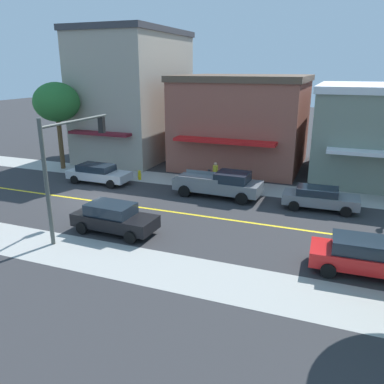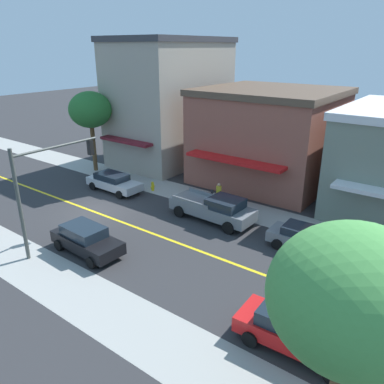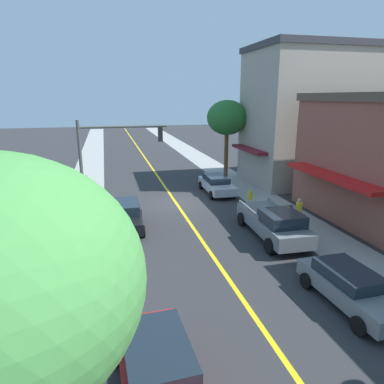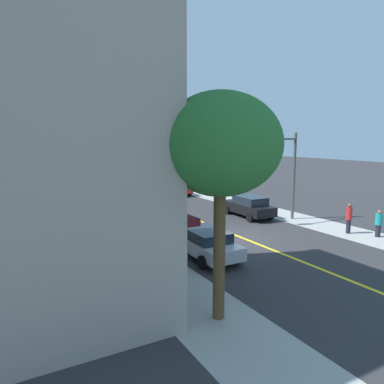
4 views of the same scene
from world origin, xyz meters
name	(u,v)px [view 3 (image 3 of 4)]	position (x,y,z in m)	size (l,w,h in m)	color
ground_plane	(176,203)	(0.00, 0.00, 0.00)	(140.00, 140.00, 0.00)	#2D2D30
sidewalk_left	(260,197)	(-6.58, 0.00, 0.00)	(3.04, 126.00, 0.01)	#9E9E99
sidewalk_right	(82,210)	(6.58, 0.00, 0.00)	(3.04, 126.00, 0.01)	#9E9E99
road_centerline_stripe	(176,203)	(0.00, 0.00, 0.00)	(0.20, 126.00, 0.00)	yellow
corner_shop_building	(316,116)	(-13.43, -4.02, 5.84)	(12.60, 7.66, 11.66)	#A39989
street_tree_left_near	(227,118)	(-6.39, -7.40, 5.55)	(3.75, 3.75, 7.19)	brown
fire_hydrant	(250,195)	(-5.57, 0.50, 0.37)	(0.44, 0.24, 0.75)	yellow
parking_meter	(291,212)	(-5.67, 6.15, 0.87)	(0.12, 0.18, 1.31)	#4C4C51
traffic_light_mast	(109,153)	(4.54, 2.07, 4.16)	(5.35, 0.32, 6.16)	#474C47
red_sedan_right_curb	(159,372)	(3.76, 16.35, 0.80)	(2.20, 4.79, 1.53)	red
black_sedan_right_curb	(125,215)	(3.84, 4.11, 0.81)	(2.16, 4.53, 1.56)	black
silver_sedan_left_curb	(217,184)	(-3.69, -1.95, 0.75)	(2.08, 4.81, 1.40)	#B7BABF
grey_sedan_left_curb	(350,287)	(-3.70, 13.94, 0.74)	(2.03, 4.52, 1.37)	slate
grey_pickup_truck	(274,223)	(-3.87, 7.54, 0.89)	(2.46, 5.89, 1.76)	slate
pedestrian_yellow_shirt	(299,213)	(-5.95, 6.52, 0.95)	(0.37, 0.37, 1.81)	brown
pedestrian_red_shirt	(87,187)	(6.28, -2.56, 0.99)	(0.35, 0.35, 1.86)	black
pedestrian_teal_shirt	(76,185)	(7.12, -3.94, 0.83)	(0.39, 0.39, 1.60)	black
small_dog	(294,219)	(-6.09, 5.82, 0.31)	(0.36, 0.63, 0.47)	silver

